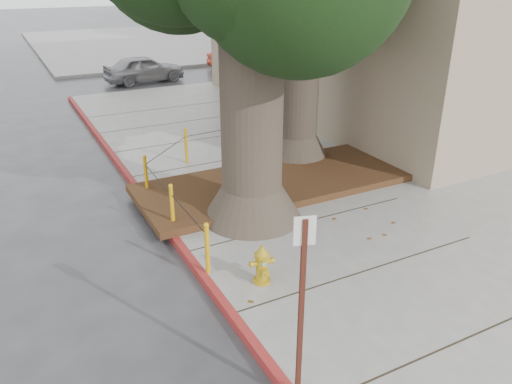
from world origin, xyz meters
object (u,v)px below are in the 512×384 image
fire_hydrant (262,265)px  signpost (302,301)px  car_silver (144,69)px  car_red (239,58)px

fire_hydrant → signpost: signpost is taller
fire_hydrant → signpost: bearing=-99.8°
fire_hydrant → signpost: size_ratio=0.29×
fire_hydrant → car_silver: car_silver is taller
car_red → fire_hydrant: bearing=158.4°
fire_hydrant → car_red: 20.12m
fire_hydrant → car_silver: bearing=88.1°
car_silver → car_red: car_silver is taller
signpost → car_red: bearing=84.6°
fire_hydrant → signpost: (-0.72, -2.27, 1.03)m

